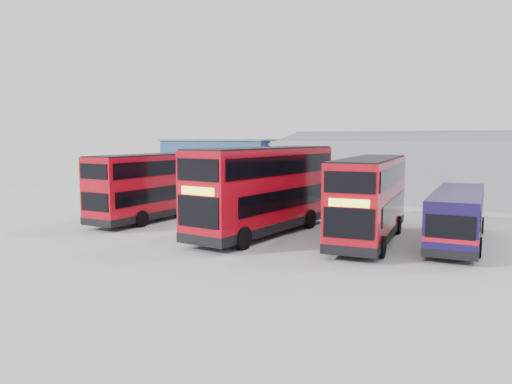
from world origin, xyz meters
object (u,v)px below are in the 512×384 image
double_decker_right (369,200)px  double_decker_centre (265,191)px  maintenance_shed (459,170)px  office_block (230,164)px  panel_van (162,179)px  double_decker_left (155,187)px  single_decker_blue (457,218)px

double_decker_right → double_decker_centre: bearing=-177.3°
double_decker_centre → maintenance_shed: bearing=75.5°
double_decker_right → office_block: bearing=130.2°
double_decker_right → panel_van: bearing=145.6°
maintenance_shed → double_decker_centre: maintenance_shed is taller
panel_van → maintenance_shed: bearing=28.4°
maintenance_shed → double_decker_left: maintenance_shed is taller
double_decker_left → maintenance_shed: bearing=-127.3°
maintenance_shed → double_decker_right: bearing=-93.2°
double_decker_left → double_decker_right: bearing=-178.8°
maintenance_shed → panel_van: (-25.78, -8.35, -1.32)m
maintenance_shed → double_decker_right: 20.34m
double_decker_right → maintenance_shed: bearing=78.3°
double_decker_left → double_decker_centre: double_decker_centre is taller
office_block → maintenance_shed: 22.09m
office_block → double_decker_centre: size_ratio=1.08×
double_decker_left → office_block: bearing=-71.4°
maintenance_shed → single_decker_blue: size_ratio=3.05×
double_decker_centre → panel_van: 23.14m
panel_van → double_decker_right: bearing=-15.4°
double_decker_centre → panel_van: bearing=148.5°
maintenance_shed → double_decker_right: maintenance_shed is taller
double_decker_centre → single_decker_blue: 10.01m
office_block → double_decker_left: 20.06m
office_block → double_decker_centre: bearing=-51.8°
maintenance_shed → panel_van: size_ratio=5.51×
double_decker_left → single_decker_blue: double_decker_left is taller
double_decker_left → panel_van: bearing=-51.1°
maintenance_shed → double_decker_centre: size_ratio=2.67×
double_decker_right → panel_van: size_ratio=1.87×
maintenance_shed → double_decker_right: size_ratio=2.94×
office_block → double_decker_right: bearing=-41.3°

